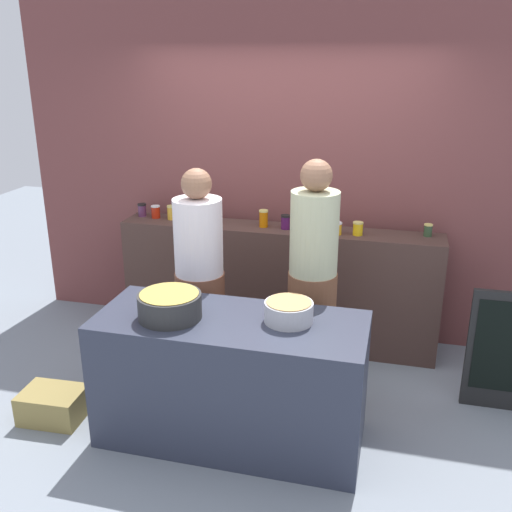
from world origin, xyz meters
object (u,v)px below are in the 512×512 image
Objects in this scene: preserve_jar_8 at (428,230)px; bread_crate at (53,405)px; preserve_jar_2 at (171,212)px; cook_with_tongs at (200,291)px; preserve_jar_0 at (142,210)px; preserve_jar_6 at (337,228)px; chalkboard_sign at (511,352)px; preserve_jar_1 at (156,212)px; preserve_jar_5 at (286,222)px; preserve_jar_3 at (195,213)px; preserve_jar_4 at (264,218)px; preserve_jar_7 at (358,229)px; cooking_pot_center at (289,312)px; cooking_pot_left at (170,306)px; cook_in_cap at (312,293)px.

preserve_jar_8 is 3.09m from bread_crate.
cook_with_tongs is (0.55, -0.83, -0.35)m from preserve_jar_2.
preserve_jar_0 is at bearing -179.64° from preserve_jar_8.
preserve_jar_6 reaches higher than chalkboard_sign.
bread_crate is (-0.15, -1.56, -0.99)m from preserve_jar_1.
preserve_jar_0 is at bearing 177.09° from preserve_jar_5.
cook_with_tongs is 1.86× the size of chalkboard_sign.
preserve_jar_4 is at bearing -3.08° from preserve_jar_3.
preserve_jar_2 is (0.29, -0.03, 0.01)m from preserve_jar_0.
preserve_jar_7 is 1.36m from cook_with_tongs.
cook_with_tongs reaches higher than preserve_jar_1.
preserve_jar_0 is 1.74m from preserve_jar_6.
preserve_jar_7 is at bearing -2.02° from preserve_jar_2.
preserve_jar_6 is at bearing -4.28° from preserve_jar_3.
cooking_pot_center is 0.95m from cook_with_tongs.
preserve_jar_3 is at bearing 175.72° from preserve_jar_6.
preserve_jar_0 is 1.16× the size of preserve_jar_8.
preserve_jar_5 is (1.02, -0.03, -0.00)m from preserve_jar_2.
preserve_jar_5 is at bearing -2.91° from preserve_jar_0.
cooking_pot_center is at bearing -43.04° from preserve_jar_1.
bread_crate is at bearing -142.11° from preserve_jar_7.
preserve_jar_2 is at bearing 111.61° from cooking_pot_left.
preserve_jar_6 is 1.56m from chalkboard_sign.
preserve_jar_4 reaches higher than preserve_jar_2.
preserve_jar_8 is at bearing 44.40° from cooking_pot_left.
cook_with_tongs is at bearing 40.35° from bread_crate.
preserve_jar_1 is at bearing 129.82° from cook_with_tongs.
preserve_jar_7 is (1.62, -0.06, -0.01)m from preserve_jar_2.
preserve_jar_3 is at bearing -178.83° from preserve_jar_8.
preserve_jar_5 reaches higher than preserve_jar_1.
preserve_jar_5 reaches higher than preserve_jar_7.
preserve_jar_4 is 1.36× the size of preserve_jar_7.
preserve_jar_1 is 0.99m from preserve_jar_4.
cook_with_tongs is at bearing -56.46° from preserve_jar_2.
preserve_jar_1 reaches higher than bread_crate.
cook_in_cap is (-0.25, -0.70, -0.29)m from preserve_jar_7.
preserve_jar_2 is 1.86m from bread_crate.
preserve_jar_7 is (1.77, -0.07, -0.00)m from preserve_jar_1.
preserve_jar_7 is 0.27× the size of cooking_pot_left.
preserve_jar_8 is 0.11× the size of chalkboard_sign.
cook_in_cap reaches higher than preserve_jar_1.
preserve_jar_1 is 1.60m from preserve_jar_6.
preserve_jar_4 is at bearing -2.09° from preserve_jar_1.
cooking_pot_center is (-0.30, -1.30, -0.17)m from preserve_jar_7.
cooking_pot_center is at bearing -70.10° from preserve_jar_4.
preserve_jar_2 is at bearing 178.12° from preserve_jar_5.
bread_crate is (-0.51, -1.56, -1.01)m from preserve_jar_3.
preserve_jar_6 is 0.17m from preserve_jar_7.
preserve_jar_5 reaches higher than cooking_pot_center.
preserve_jar_7 is at bearing -2.38° from preserve_jar_4.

